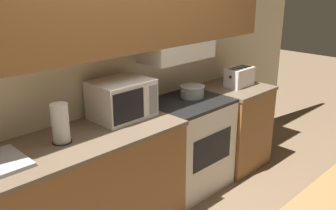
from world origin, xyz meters
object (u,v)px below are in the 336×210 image
Objects in this scene: toaster at (239,77)px; paper_towel_roll at (60,123)px; stove_range at (187,144)px; microwave at (122,99)px; cooking_pot at (192,91)px.

toaster is 1.13× the size of paper_towel_roll.
stove_range is 1.88× the size of microwave.
stove_range is 1.44m from paper_towel_roll.
toaster is at bearing -3.45° from stove_range.
cooking_pot is (0.11, 0.05, 0.51)m from stove_range.
toaster reaches higher than stove_range.
cooking_pot is at bearing -3.00° from microwave.
paper_towel_roll is at bearing -171.46° from microwave.
microwave reaches higher than paper_towel_roll.
microwave is (-0.71, 0.09, 0.60)m from stove_range.
paper_towel_roll reaches higher than toaster.
paper_towel_roll is (-0.61, -0.09, -0.02)m from microwave.
microwave is at bearing 177.00° from cooking_pot.
cooking_pot is 1.43m from paper_towel_roll.
toaster is (1.46, -0.14, -0.06)m from microwave.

